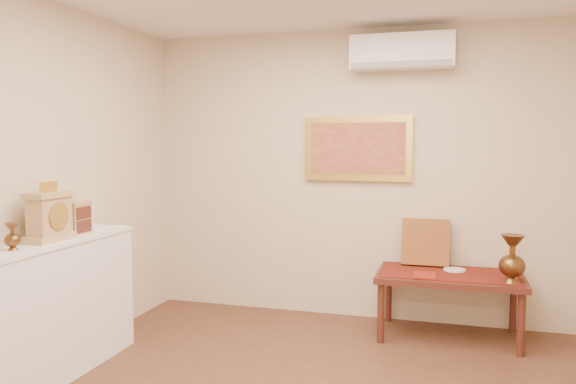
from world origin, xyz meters
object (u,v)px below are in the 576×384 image
at_px(mantel_clock, 50,216).
at_px(wooden_chest, 75,217).
at_px(brass_urn_tall, 512,254).
at_px(low_table, 450,281).
at_px(display_ledge, 26,320).

xyz_separation_m(mantel_clock, wooden_chest, (-0.03, 0.31, -0.05)).
distance_m(mantel_clock, wooden_chest, 0.31).
xyz_separation_m(brass_urn_tall, low_table, (-0.47, 0.20, -0.30)).
bearing_deg(wooden_chest, brass_urn_tall, 20.03).
bearing_deg(wooden_chest, low_table, 26.65).
bearing_deg(display_ledge, wooden_chest, 90.24).
relative_size(brass_urn_tall, low_table, 0.38).
bearing_deg(low_table, wooden_chest, -153.35).
bearing_deg(mantel_clock, brass_urn_tall, 25.04).
bearing_deg(mantel_clock, wooden_chest, 95.57).
xyz_separation_m(display_ledge, wooden_chest, (-0.00, 0.54, 0.61)).
relative_size(display_ledge, low_table, 1.68).
bearing_deg(brass_urn_tall, mantel_clock, -154.96).
xyz_separation_m(brass_urn_tall, display_ledge, (-3.14, -1.68, -0.30)).
xyz_separation_m(brass_urn_tall, wooden_chest, (-3.14, -1.15, 0.32)).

